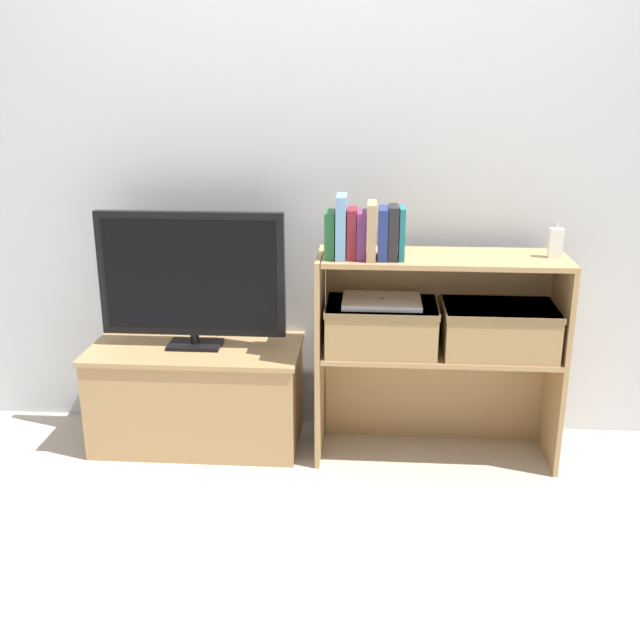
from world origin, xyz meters
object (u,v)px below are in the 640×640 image
(book_plum, at_px, (362,235))
(baby_monitor, at_px, (556,243))
(book_navy, at_px, (383,233))
(storage_basket_left, at_px, (381,324))
(book_skyblue, at_px, (341,227))
(tv_stand, at_px, (198,394))
(book_maroon, at_px, (352,234))
(book_charcoal, at_px, (393,232))
(book_teal, at_px, (402,233))
(book_forest, at_px, (330,235))
(laptop, at_px, (382,301))
(storage_basket_right, at_px, (499,327))
(book_tan, at_px, (372,231))
(tv, at_px, (191,277))

(book_plum, bearing_deg, baby_monitor, 4.81)
(book_navy, bearing_deg, storage_basket_left, 86.18)
(book_skyblue, xyz_separation_m, book_plum, (0.08, 0.00, -0.03))
(tv_stand, bearing_deg, book_maroon, -9.52)
(book_charcoal, bearing_deg, book_teal, 0.00)
(book_skyblue, bearing_deg, book_charcoal, 0.00)
(tv_stand, bearing_deg, storage_basket_left, -4.61)
(book_forest, distance_m, laptop, 0.34)
(book_plum, distance_m, book_teal, 0.15)
(baby_monitor, height_order, storage_basket_right, baby_monitor)
(book_navy, xyz_separation_m, storage_basket_left, (0.00, 0.05, -0.38))
(book_plum, distance_m, book_charcoal, 0.12)
(tv_stand, distance_m, book_tan, 1.05)
(book_maroon, xyz_separation_m, storage_basket_right, (0.59, 0.05, -0.38))
(tv_stand, height_order, storage_basket_right, storage_basket_right)
(book_plum, relative_size, book_navy, 0.92)
(baby_monitor, bearing_deg, book_navy, -174.60)
(tv_stand, bearing_deg, book_tan, -8.56)
(book_plum, relative_size, baby_monitor, 1.25)
(book_maroon, height_order, baby_monitor, book_maroon)
(book_forest, bearing_deg, book_navy, 0.00)
(tv, bearing_deg, book_tan, -8.44)
(book_tan, relative_size, storage_basket_right, 0.48)
(tv, bearing_deg, storage_basket_right, -2.82)
(book_forest, distance_m, book_maroon, 0.08)
(laptop, bearing_deg, book_tan, -134.09)
(tv, bearing_deg, tv_stand, 90.00)
(book_skyblue, xyz_separation_m, book_tan, (0.12, 0.00, -0.01))
(book_maroon, distance_m, baby_monitor, 0.78)
(book_navy, bearing_deg, book_tan, 180.00)
(book_navy, bearing_deg, storage_basket_right, 5.78)
(book_navy, distance_m, storage_basket_left, 0.38)
(baby_monitor, bearing_deg, book_skyblue, -175.64)
(tv, xyz_separation_m, storage_basket_right, (1.24, -0.06, -0.17))
(tv, xyz_separation_m, book_skyblue, (0.62, -0.11, 0.24))
(book_skyblue, height_order, book_plum, book_skyblue)
(book_forest, bearing_deg, book_maroon, 0.00)
(book_maroon, bearing_deg, tv_stand, 170.48)
(tv, bearing_deg, book_maroon, -9.38)
(book_skyblue, bearing_deg, storage_basket_right, 4.33)
(book_teal, bearing_deg, book_forest, 180.00)
(book_forest, bearing_deg, book_skyblue, 0.00)
(book_forest, bearing_deg, tv, 169.29)
(storage_basket_right, bearing_deg, book_maroon, -175.37)
(laptop, bearing_deg, book_charcoal, -53.35)
(book_maroon, bearing_deg, book_navy, 0.00)
(book_plum, bearing_deg, book_maroon, -180.00)
(book_skyblue, distance_m, baby_monitor, 0.82)
(book_charcoal, bearing_deg, tv, 172.39)
(book_forest, height_order, baby_monitor, book_forest)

